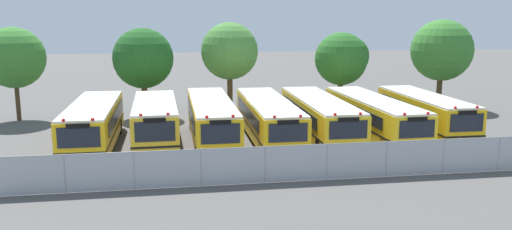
{
  "coord_description": "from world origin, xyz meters",
  "views": [
    {
      "loc": [
        -5.74,
        -30.84,
        7.54
      ],
      "look_at": [
        -0.72,
        0.0,
        1.6
      ],
      "focal_mm": 36.59,
      "sensor_mm": 36.0,
      "label": 1
    }
  ],
  "objects_px": {
    "school_bus_1": "(155,121)",
    "school_bus_3": "(268,118)",
    "school_bus_0": "(94,123)",
    "tree_0": "(15,58)",
    "tree_4": "(443,50)",
    "tree_3": "(344,58)",
    "school_bus_2": "(212,119)",
    "school_bus_4": "(319,116)",
    "school_bus_5": "(373,115)",
    "tree_2": "(230,51)",
    "school_bus_6": "(425,113)",
    "tree_1": "(144,59)"
  },
  "relations": [
    {
      "from": "tree_0",
      "to": "school_bus_4",
      "type": "bearing_deg",
      "value": -23.5
    },
    {
      "from": "school_bus_0",
      "to": "school_bus_1",
      "type": "distance_m",
      "value": 3.51
    },
    {
      "from": "school_bus_2",
      "to": "tree_4",
      "type": "xyz_separation_m",
      "value": [
        19.79,
        9.12,
        3.33
      ]
    },
    {
      "from": "school_bus_6",
      "to": "tree_4",
      "type": "height_order",
      "value": "tree_4"
    },
    {
      "from": "tree_3",
      "to": "tree_1",
      "type": "bearing_deg",
      "value": -177.06
    },
    {
      "from": "school_bus_1",
      "to": "tree_4",
      "type": "bearing_deg",
      "value": -159.77
    },
    {
      "from": "school_bus_3",
      "to": "school_bus_4",
      "type": "height_order",
      "value": "school_bus_3"
    },
    {
      "from": "school_bus_0",
      "to": "school_bus_6",
      "type": "distance_m",
      "value": 20.53
    },
    {
      "from": "school_bus_2",
      "to": "tree_0",
      "type": "distance_m",
      "value": 16.4
    },
    {
      "from": "tree_4",
      "to": "tree_1",
      "type": "bearing_deg",
      "value": -179.8
    },
    {
      "from": "tree_2",
      "to": "school_bus_3",
      "type": "bearing_deg",
      "value": -83.95
    },
    {
      "from": "school_bus_2",
      "to": "tree_3",
      "type": "bearing_deg",
      "value": -139.62
    },
    {
      "from": "school_bus_2",
      "to": "school_bus_3",
      "type": "height_order",
      "value": "school_bus_2"
    },
    {
      "from": "tree_0",
      "to": "tree_3",
      "type": "distance_m",
      "value": 24.91
    },
    {
      "from": "school_bus_3",
      "to": "tree_3",
      "type": "bearing_deg",
      "value": -129.14
    },
    {
      "from": "tree_4",
      "to": "tree_2",
      "type": "bearing_deg",
      "value": 175.24
    },
    {
      "from": "school_bus_1",
      "to": "school_bus_3",
      "type": "bearing_deg",
      "value": -179.93
    },
    {
      "from": "school_bus_1",
      "to": "school_bus_4",
      "type": "relative_size",
      "value": 0.82
    },
    {
      "from": "school_bus_3",
      "to": "tree_1",
      "type": "height_order",
      "value": "tree_1"
    },
    {
      "from": "school_bus_0",
      "to": "school_bus_6",
      "type": "relative_size",
      "value": 1.06
    },
    {
      "from": "school_bus_6",
      "to": "school_bus_3",
      "type": "bearing_deg",
      "value": -0.68
    },
    {
      "from": "school_bus_6",
      "to": "tree_0",
      "type": "xyz_separation_m",
      "value": [
        -27.06,
        9.03,
        3.18
      ]
    },
    {
      "from": "school_bus_5",
      "to": "tree_2",
      "type": "height_order",
      "value": "tree_2"
    },
    {
      "from": "school_bus_1",
      "to": "tree_0",
      "type": "height_order",
      "value": "tree_0"
    },
    {
      "from": "school_bus_0",
      "to": "school_bus_5",
      "type": "xyz_separation_m",
      "value": [
        17.06,
        0.1,
        -0.07
      ]
    },
    {
      "from": "school_bus_2",
      "to": "school_bus_6",
      "type": "distance_m",
      "value": 13.69
    },
    {
      "from": "school_bus_0",
      "to": "school_bus_6",
      "type": "xyz_separation_m",
      "value": [
        20.53,
        0.03,
        -0.01
      ]
    },
    {
      "from": "school_bus_4",
      "to": "tree_3",
      "type": "relative_size",
      "value": 1.84
    },
    {
      "from": "school_bus_2",
      "to": "school_bus_6",
      "type": "relative_size",
      "value": 1.14
    },
    {
      "from": "school_bus_3",
      "to": "tree_0",
      "type": "relative_size",
      "value": 1.72
    },
    {
      "from": "school_bus_4",
      "to": "school_bus_5",
      "type": "bearing_deg",
      "value": 177.19
    },
    {
      "from": "tree_0",
      "to": "tree_2",
      "type": "xyz_separation_m",
      "value": [
        15.75,
        1.62,
        0.2
      ]
    },
    {
      "from": "school_bus_1",
      "to": "school_bus_3",
      "type": "height_order",
      "value": "school_bus_1"
    },
    {
      "from": "school_bus_3",
      "to": "tree_4",
      "type": "xyz_separation_m",
      "value": [
        16.31,
        9.02,
        3.38
      ]
    },
    {
      "from": "school_bus_1",
      "to": "school_bus_3",
      "type": "distance_m",
      "value": 6.82
    },
    {
      "from": "school_bus_0",
      "to": "school_bus_5",
      "type": "distance_m",
      "value": 17.06
    },
    {
      "from": "school_bus_1",
      "to": "tree_1",
      "type": "xyz_separation_m",
      "value": [
        -1.0,
        9.12,
        2.97
      ]
    },
    {
      "from": "school_bus_0",
      "to": "school_bus_2",
      "type": "relative_size",
      "value": 0.93
    },
    {
      "from": "tree_0",
      "to": "school_bus_0",
      "type": "bearing_deg",
      "value": -54.23
    },
    {
      "from": "school_bus_1",
      "to": "school_bus_3",
      "type": "xyz_separation_m",
      "value": [
        6.82,
        0.18,
        -0.06
      ]
    },
    {
      "from": "tree_0",
      "to": "school_bus_3",
      "type": "bearing_deg",
      "value": -27.72
    },
    {
      "from": "school_bus_2",
      "to": "school_bus_4",
      "type": "height_order",
      "value": "school_bus_2"
    },
    {
      "from": "tree_1",
      "to": "tree_4",
      "type": "distance_m",
      "value": 24.12
    },
    {
      "from": "school_bus_3",
      "to": "tree_1",
      "type": "bearing_deg",
      "value": -48.48
    },
    {
      "from": "school_bus_2",
      "to": "tree_4",
      "type": "bearing_deg",
      "value": -155.4
    },
    {
      "from": "tree_1",
      "to": "tree_2",
      "type": "distance_m",
      "value": 6.89
    },
    {
      "from": "school_bus_0",
      "to": "tree_1",
      "type": "xyz_separation_m",
      "value": [
        2.51,
        9.14,
        2.99
      ]
    },
    {
      "from": "school_bus_2",
      "to": "tree_0",
      "type": "height_order",
      "value": "tree_0"
    },
    {
      "from": "school_bus_3",
      "to": "school_bus_4",
      "type": "xyz_separation_m",
      "value": [
        3.28,
        0.1,
        -0.0
      ]
    },
    {
      "from": "tree_0",
      "to": "tree_4",
      "type": "bearing_deg",
      "value": 0.28
    }
  ]
}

